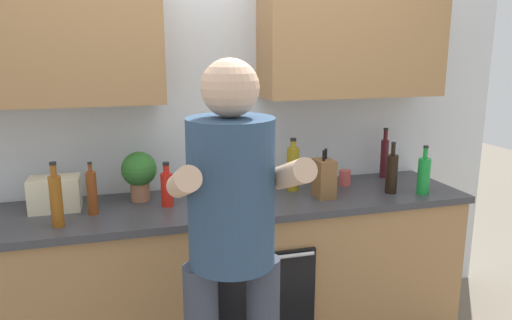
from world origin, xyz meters
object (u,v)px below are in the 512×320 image
at_px(knife_block, 324,178).
at_px(bottle_vinegar, 92,192).
at_px(bottle_soda, 424,175).
at_px(bottle_wine, 384,157).
at_px(grocery_bag_rice, 55,194).
at_px(bottle_oil, 293,168).
at_px(person_standing, 232,238).
at_px(bottle_syrup, 56,200).
at_px(potted_herb, 139,172).
at_px(bottle_soy, 392,173).
at_px(bottle_juice, 264,181).
at_px(bottle_hotsauce, 167,188).
at_px(cup_ceramic, 345,178).

bearing_deg(knife_block, bottle_vinegar, 177.37).
bearing_deg(bottle_vinegar, bottle_soda, -5.00).
relative_size(bottle_wine, grocery_bag_rice, 1.29).
relative_size(bottle_oil, grocery_bag_rice, 1.24).
relative_size(person_standing, bottle_syrup, 5.35).
height_order(bottle_wine, knife_block, bottle_wine).
relative_size(bottle_oil, bottle_vinegar, 1.15).
bearing_deg(bottle_soda, bottle_wine, 93.46).
relative_size(bottle_vinegar, potted_herb, 0.99).
bearing_deg(grocery_bag_rice, bottle_vinegar, -33.62).
height_order(bottle_oil, bottle_vinegar, bottle_oil).
relative_size(bottle_wine, bottle_soy, 1.08).
relative_size(bottle_juice, bottle_soda, 0.84).
bearing_deg(bottle_soy, bottle_wine, 66.40).
bearing_deg(bottle_hotsauce, person_standing, -78.38).
relative_size(bottle_wine, bottle_soda, 1.14).
height_order(bottle_soda, grocery_bag_rice, bottle_soda).
bearing_deg(cup_ceramic, bottle_hotsauce, -174.60).
relative_size(bottle_vinegar, bottle_juice, 1.14).
bearing_deg(bottle_hotsauce, bottle_soy, -5.36).
bearing_deg(cup_ceramic, knife_block, -139.89).
height_order(bottle_soda, potted_herb, bottle_soda).
relative_size(bottle_vinegar, knife_block, 0.99).
height_order(bottle_wine, bottle_soda, bottle_wine).
xyz_separation_m(bottle_oil, bottle_soy, (0.54, -0.22, -0.02)).
height_order(bottle_oil, grocery_bag_rice, bottle_oil).
bearing_deg(grocery_bag_rice, bottle_oil, -0.12).
height_order(bottle_juice, bottle_syrup, bottle_syrup).
bearing_deg(cup_ceramic, bottle_vinegar, -174.88).
bearing_deg(grocery_bag_rice, potted_herb, 5.84).
bearing_deg(bottle_soy, knife_block, 175.27).
height_order(bottle_wine, bottle_syrup, bottle_wine).
xyz_separation_m(person_standing, bottle_soy, (1.13, 0.69, 0.01)).
bearing_deg(bottle_hotsauce, bottle_juice, -2.70).
xyz_separation_m(bottle_hotsauce, bottle_juice, (0.54, -0.03, 0.00)).
bearing_deg(cup_ceramic, bottle_soda, -39.58).
bearing_deg(person_standing, bottle_hotsauce, 101.62).
xyz_separation_m(person_standing, bottle_wine, (1.28, 1.03, 0.03)).
distance_m(cup_ceramic, potted_herb, 1.25).
bearing_deg(person_standing, bottle_juice, 64.83).
distance_m(bottle_vinegar, potted_herb, 0.31).
height_order(bottle_wine, potted_herb, bottle_wine).
xyz_separation_m(bottle_vinegar, bottle_soda, (1.85, -0.16, -0.00)).
bearing_deg(bottle_oil, bottle_vinegar, -173.80).
xyz_separation_m(bottle_oil, grocery_bag_rice, (-1.33, 0.00, -0.05)).
bearing_deg(grocery_bag_rice, bottle_soy, -6.69).
bearing_deg(knife_block, cup_ceramic, 40.11).
xyz_separation_m(person_standing, potted_herb, (-0.30, 0.96, 0.05)).
bearing_deg(bottle_vinegar, knife_block, -2.63).
relative_size(cup_ceramic, potted_herb, 0.34).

